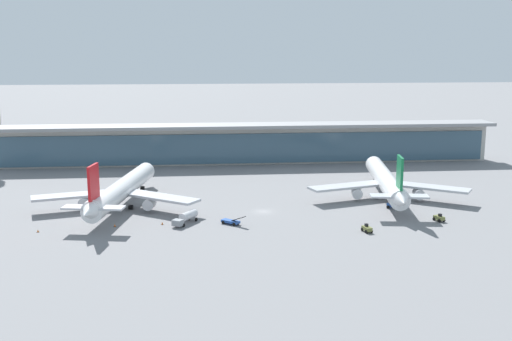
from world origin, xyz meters
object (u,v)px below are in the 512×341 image
object	(u,v)px
service_truck_mid_apron_blue	(392,205)
service_truck_on_taxiway_grey	(186,217)
safety_cone_bravo	(38,231)
safety_cone_charlie	(115,225)
service_truck_under_wing_olive	(439,218)
airliner_centre_stand	(386,181)
airliner_left_stand	(121,190)
service_truck_near_nose_olive	(367,229)
service_truck_by_tail_blue	(231,221)
safety_cone_alpha	(162,223)

from	to	relation	value
service_truck_mid_apron_blue	service_truck_on_taxiway_grey	xyz separation A→B (m)	(-56.31, -9.81, 0.83)
service_truck_on_taxiway_grey	safety_cone_bravo	size ratio (longest dim) A/B	12.05
service_truck_mid_apron_blue	safety_cone_charlie	size ratio (longest dim) A/B	4.65
service_truck_under_wing_olive	safety_cone_bravo	world-z (taller)	service_truck_under_wing_olive
service_truck_mid_apron_blue	airliner_centre_stand	bearing A→B (deg)	80.90
airliner_centre_stand	safety_cone_bravo	distance (m)	97.28
airliner_left_stand	airliner_centre_stand	xyz separation A→B (m)	(76.17, 4.24, 0.00)
service_truck_near_nose_olive	service_truck_under_wing_olive	bearing A→B (deg)	19.68
service_truck_on_taxiway_grey	service_truck_near_nose_olive	bearing A→B (deg)	-15.00
service_truck_under_wing_olive	safety_cone_bravo	bearing A→B (deg)	179.89
airliner_centre_stand	service_truck_under_wing_olive	xyz separation A→B (m)	(6.06, -25.96, -4.21)
service_truck_under_wing_olive	service_truck_near_nose_olive	bearing A→B (deg)	-160.32
service_truck_under_wing_olive	service_truck_mid_apron_blue	distance (m)	16.05
service_truck_by_tail_blue	safety_cone_bravo	size ratio (longest dim) A/B	8.79
service_truck_near_nose_olive	safety_cone_bravo	xyz separation A→B (m)	(-78.78, 7.69, -0.56)
airliner_centre_stand	service_truck_mid_apron_blue	xyz separation A→B (m)	(-1.93, -12.04, -4.21)
safety_cone_alpha	safety_cone_charlie	bearing A→B (deg)	-176.77
service_truck_on_taxiway_grey	safety_cone_bravo	world-z (taller)	service_truck_on_taxiway_grey
airliner_left_stand	safety_cone_bravo	xyz separation A→B (m)	(-17.50, -21.54, -4.77)
service_truck_under_wing_olive	service_truck_on_taxiway_grey	bearing A→B (deg)	176.34
safety_cone_charlie	airliner_centre_stand	bearing A→B (deg)	16.73
airliner_left_stand	airliner_centre_stand	bearing A→B (deg)	3.18
service_truck_mid_apron_blue	service_truck_near_nose_olive	bearing A→B (deg)	-121.20
service_truck_by_tail_blue	airliner_left_stand	bearing A→B (deg)	146.38
safety_cone_bravo	service_truck_by_tail_blue	bearing A→B (deg)	2.60
safety_cone_bravo	safety_cone_charlie	size ratio (longest dim) A/B	1.00
safety_cone_charlie	service_truck_by_tail_blue	bearing A→B (deg)	-1.69
airliner_centre_stand	safety_cone_bravo	size ratio (longest dim) A/B	86.53
service_truck_by_tail_blue	safety_cone_bravo	distance (m)	46.75
service_truck_near_nose_olive	safety_cone_alpha	world-z (taller)	service_truck_near_nose_olive
airliner_left_stand	service_truck_under_wing_olive	bearing A→B (deg)	-14.80
service_truck_on_taxiway_grey	safety_cone_bravo	distance (m)	35.68
safety_cone_bravo	service_truck_on_taxiway_grey	bearing A→B (deg)	6.32
service_truck_by_tail_blue	service_truck_on_taxiway_grey	distance (m)	11.44
service_truck_by_tail_blue	safety_cone_charlie	bearing A→B (deg)	178.31
service_truck_under_wing_olive	service_truck_by_tail_blue	size ratio (longest dim) A/B	0.53
airliner_centre_stand	safety_cone_bravo	bearing A→B (deg)	-164.62
service_truck_under_wing_olive	service_truck_mid_apron_blue	bearing A→B (deg)	119.85
service_truck_mid_apron_blue	service_truck_under_wing_olive	bearing A→B (deg)	-60.15
service_truck_under_wing_olive	airliner_left_stand	bearing A→B (deg)	165.20
airliner_left_stand	service_truck_on_taxiway_grey	size ratio (longest dim) A/B	7.16
airliner_left_stand	safety_cone_charlie	xyz separation A→B (m)	(0.33, -18.56, -4.77)
service_truck_mid_apron_blue	service_truck_on_taxiway_grey	world-z (taller)	service_truck_on_taxiway_grey
service_truck_under_wing_olive	safety_cone_alpha	xyz separation A→B (m)	(-70.29, 3.82, -0.56)
service_truck_mid_apron_blue	safety_cone_alpha	bearing A→B (deg)	-170.79
service_truck_under_wing_olive	service_truck_mid_apron_blue	size ratio (longest dim) A/B	1.01
airliner_centre_stand	service_truck_under_wing_olive	world-z (taller)	airliner_centre_stand
service_truck_near_nose_olive	safety_cone_charlie	world-z (taller)	service_truck_near_nose_olive
service_truck_mid_apron_blue	safety_cone_bravo	xyz separation A→B (m)	(-91.75, -13.73, -0.56)
safety_cone_bravo	service_truck_mid_apron_blue	bearing A→B (deg)	8.51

